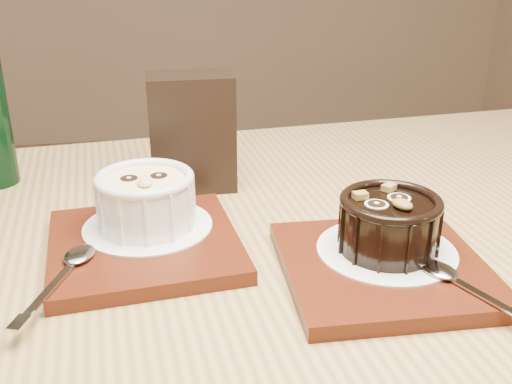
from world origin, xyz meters
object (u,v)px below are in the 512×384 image
tray_right (383,268)px  condiment_stand (192,133)px  table (263,332)px  tray_left (145,245)px  ramekin_dark (389,221)px  ramekin_white (146,198)px

tray_right → condiment_stand: bearing=122.7°
tray_right → table: bearing=151.6°
tray_left → condiment_stand: 0.18m
table → ramekin_dark: bearing=-19.1°
ramekin_white → tray_right: size_ratio=0.54×
ramekin_white → ramekin_dark: ramekin_white is taller
table → tray_left: tray_left is taller
tray_left → table: bearing=-13.5°
table → condiment_stand: bearing=106.0°
ramekin_white → tray_right: (0.21, -0.11, -0.04)m
ramekin_white → condiment_stand: size_ratio=0.70×
ramekin_white → ramekin_dark: 0.24m
tray_right → condiment_stand: size_ratio=1.29×
table → tray_left: (-0.11, 0.03, 0.10)m
condiment_stand → ramekin_dark: bearing=-53.9°
tray_left → ramekin_white: size_ratio=1.84×
tray_left → condiment_stand: condiment_stand is taller
table → tray_right: bearing=-28.4°
tray_left → tray_right: size_ratio=1.00×
table → tray_right: tray_right is taller
tray_right → condiment_stand: (-0.15, 0.24, 0.06)m
ramekin_white → tray_left: bearing=-103.6°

